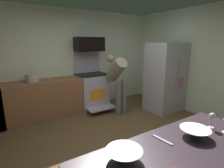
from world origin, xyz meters
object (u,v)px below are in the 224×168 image
object	(u,v)px
person_cook	(118,79)
stock_pot	(32,78)
refrigerator	(165,77)
mixing_bowl_prep	(124,155)
mixing_bowl_large	(195,132)
wine_glass_mid	(212,117)
microwave	(89,44)
oven_range	(92,89)

from	to	relation	value
person_cook	stock_pot	size ratio (longest dim) A/B	5.33
stock_pot	refrigerator	bearing A→B (deg)	-21.54
person_cook	mixing_bowl_prep	xyz separation A→B (m)	(-1.73, -2.61, 0.05)
mixing_bowl_large	wine_glass_mid	size ratio (longest dim) A/B	1.70
mixing_bowl_large	stock_pot	distance (m)	3.50
microwave	person_cook	xyz separation A→B (m)	(0.38, -0.77, -0.83)
refrigerator	wine_glass_mid	size ratio (longest dim) A/B	10.72
microwave	mixing_bowl_prep	bearing A→B (deg)	-111.79
mixing_bowl_large	mixing_bowl_prep	xyz separation A→B (m)	(-0.77, 0.08, 0.00)
microwave	refrigerator	distance (m)	2.17
wine_glass_mid	person_cook	bearing A→B (deg)	76.12
mixing_bowl_prep	wine_glass_mid	bearing A→B (deg)	-3.74
wine_glass_mid	oven_range	bearing A→B (deg)	85.24
microwave	mixing_bowl_prep	size ratio (longest dim) A/B	2.64
oven_range	person_cook	xyz separation A→B (m)	(0.38, -0.68, 0.38)
refrigerator	person_cook	xyz separation A→B (m)	(-1.16, 0.50, 0.01)
refrigerator	person_cook	size ratio (longest dim) A/B	1.20
refrigerator	stock_pot	size ratio (longest dim) A/B	6.39
microwave	stock_pot	distance (m)	1.65
microwave	stock_pot	size ratio (longest dim) A/B	2.68
refrigerator	person_cook	distance (m)	1.26
refrigerator	mixing_bowl_large	world-z (taller)	refrigerator
mixing_bowl_large	stock_pot	bearing A→B (deg)	104.92
microwave	refrigerator	xyz separation A→B (m)	(1.54, -1.27, -0.84)
person_cook	wine_glass_mid	distance (m)	2.77
mixing_bowl_prep	oven_range	bearing A→B (deg)	67.66
microwave	mixing_bowl_prep	distance (m)	3.72
mixing_bowl_large	oven_range	bearing A→B (deg)	80.21
microwave	stock_pot	xyz separation A→B (m)	(-1.48, -0.08, -0.73)
stock_pot	person_cook	bearing A→B (deg)	-20.27
refrigerator	mixing_bowl_large	distance (m)	3.05
oven_range	microwave	xyz separation A→B (m)	(0.00, 0.09, 1.21)
person_cook	mixing_bowl_large	distance (m)	2.86
oven_range	mixing_bowl_large	bearing A→B (deg)	-99.79
oven_range	mixing_bowl_large	xyz separation A→B (m)	(-0.58, -3.37, 0.43)
refrigerator	mixing_bowl_prep	size ratio (longest dim) A/B	6.28
person_cook	stock_pot	world-z (taller)	person_cook
oven_range	wine_glass_mid	bearing A→B (deg)	-94.76
person_cook	wine_glass_mid	size ratio (longest dim) A/B	8.95
mixing_bowl_prep	person_cook	bearing A→B (deg)	56.42
microwave	stock_pot	world-z (taller)	microwave
oven_range	microwave	world-z (taller)	microwave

